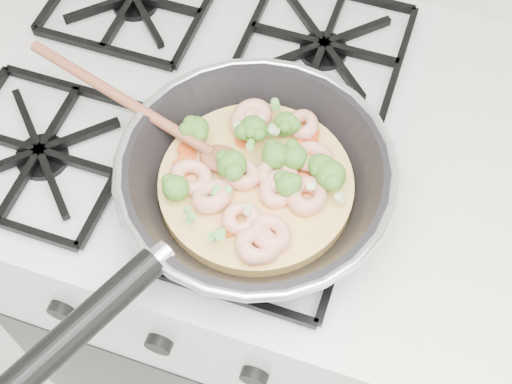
% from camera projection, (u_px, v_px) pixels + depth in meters
% --- Properties ---
extents(stove, '(0.60, 0.60, 0.92)m').
position_uv_depth(stove, '(208.00, 245.00, 1.35)').
color(stove, white).
rests_on(stove, ground).
extents(skillet, '(0.49, 0.50, 0.10)m').
position_uv_depth(skillet, '(253.00, 180.00, 0.84)').
color(skillet, black).
rests_on(skillet, stove).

